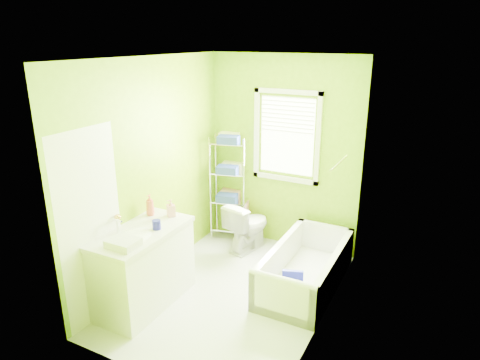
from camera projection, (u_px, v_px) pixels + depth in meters
The scene contains 9 objects.
ground at pixel (233, 292), 4.91m from camera, with size 2.90×2.90×0.00m, color silver.
room_envelope at pixel (232, 163), 4.42m from camera, with size 2.14×2.94×2.62m.
window at pixel (287, 132), 5.58m from camera, with size 0.92×0.05×1.22m.
door at pixel (92, 229), 4.20m from camera, with size 0.09×0.80×2.00m.
right_wall_decor at pixel (328, 201), 4.03m from camera, with size 0.04×1.48×1.17m.
bathtub at pixel (305, 274), 5.00m from camera, with size 0.73×1.57×0.51m.
toilet at pixel (248, 226), 5.83m from camera, with size 0.39×0.68×0.69m, color white.
vanity at pixel (143, 265), 4.59m from camera, with size 0.59×1.16×1.11m.
wire_shelf_unit at pixel (230, 176), 6.01m from camera, with size 0.56×0.46×1.53m.
Camera 1 is at (2.01, -3.74, 2.79)m, focal length 32.00 mm.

